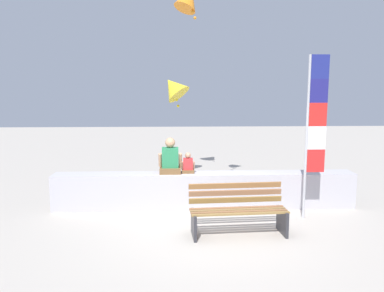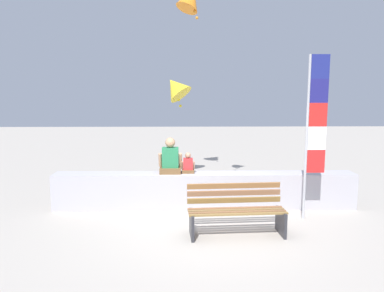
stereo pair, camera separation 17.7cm
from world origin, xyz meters
name	(u,v)px [view 1 (the left image)]	position (x,y,z in m)	size (l,w,h in m)	color
ground_plane	(210,231)	(0.00, 0.00, 0.00)	(40.00, 40.00, 0.00)	#AFA69B
seawall_ledge	(205,190)	(0.00, 1.38, 0.39)	(6.56, 0.51, 0.78)	#B3B0B7
park_bench	(238,211)	(0.48, -0.15, 0.42)	(1.76, 0.72, 0.88)	olive
person_adult	(170,159)	(-0.75, 1.42, 1.08)	(0.51, 0.37, 0.78)	brown
person_child	(188,165)	(-0.36, 1.42, 0.95)	(0.30, 0.22, 0.45)	brown
flag_banner	(314,124)	(2.08, 0.63, 1.92)	(0.41, 0.05, 3.25)	#B7B7BC
kite_yellow	(173,87)	(-0.69, 4.14, 2.65)	(1.11, 1.02, 1.02)	yellow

